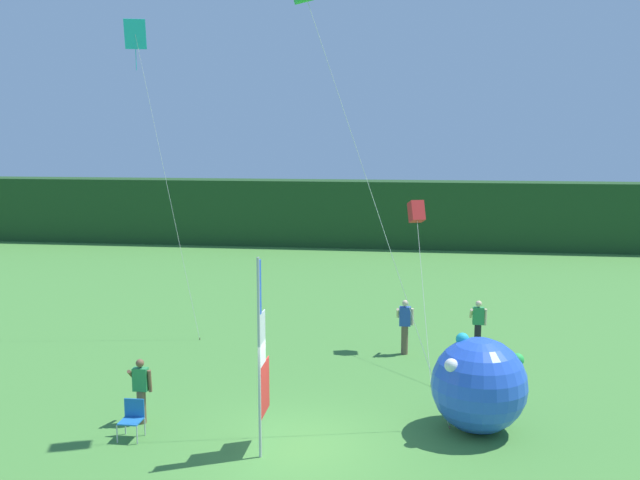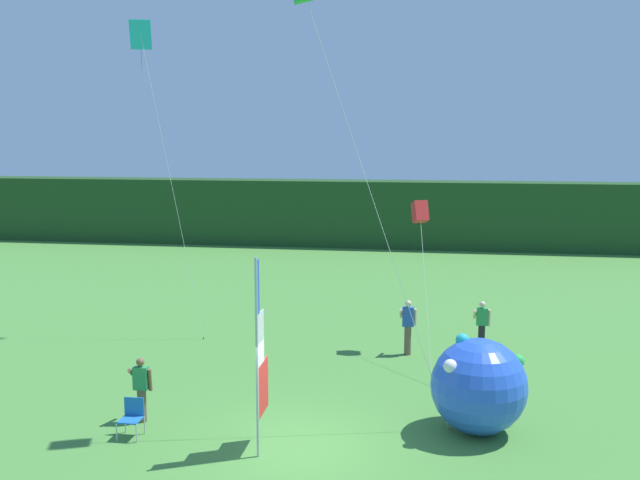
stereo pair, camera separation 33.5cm
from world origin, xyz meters
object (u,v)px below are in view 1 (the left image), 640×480
at_px(person_near_banner, 141,389).
at_px(kite_red_box_0, 416,212).
at_px(banner_flag, 262,359).
at_px(folding_chair, 132,416).
at_px(person_far_left, 405,325).
at_px(kite_cyan_diamond_1, 138,50).
at_px(person_mid_field, 478,324).
at_px(inflatable_balloon, 479,385).

relative_size(person_near_banner, kite_red_box_0, 0.33).
height_order(banner_flag, person_near_banner, banner_flag).
relative_size(person_near_banner, folding_chair, 1.82).
distance_m(person_far_left, kite_cyan_diamond_1, 12.97).
distance_m(person_mid_field, folding_chair, 11.77).
height_order(person_near_banner, person_far_left, person_far_left).
distance_m(banner_flag, inflatable_balloon, 5.26).
relative_size(person_near_banner, kite_cyan_diamond_1, 0.15).
distance_m(person_mid_field, inflatable_balloon, 6.65).
distance_m(inflatable_balloon, kite_red_box_0, 7.64).
bearing_deg(kite_red_box_0, person_mid_field, -1.94).
bearing_deg(banner_flag, kite_cyan_diamond_1, 123.79).
height_order(person_mid_field, inflatable_balloon, inflatable_balloon).
height_order(person_mid_field, folding_chair, person_mid_field).
bearing_deg(folding_chair, person_mid_field, 43.27).
height_order(person_near_banner, folding_chair, person_near_banner).
distance_m(person_near_banner, person_mid_field, 11.28).
relative_size(person_near_banner, person_mid_field, 0.99).
relative_size(person_near_banner, person_far_left, 0.91).
relative_size(person_far_left, kite_red_box_0, 0.36).
xyz_separation_m(kite_red_box_0, kite_cyan_diamond_1, (-9.56, 0.87, 5.35)).
bearing_deg(person_far_left, inflatable_balloon, -72.52).
bearing_deg(person_far_left, person_near_banner, -134.43).
distance_m(person_near_banner, person_far_left, 9.00).
xyz_separation_m(banner_flag, kite_red_box_0, (3.32, 8.46, 2.37)).
relative_size(person_mid_field, person_far_left, 0.92).
height_order(banner_flag, folding_chair, banner_flag).
bearing_deg(kite_cyan_diamond_1, folding_chair, -71.19).
xyz_separation_m(person_mid_field, person_far_left, (-2.37, -0.80, 0.08)).
bearing_deg(person_mid_field, person_far_left, -161.34).
height_order(banner_flag, kite_cyan_diamond_1, kite_cyan_diamond_1).
distance_m(person_near_banner, kite_cyan_diamond_1, 12.51).
height_order(person_far_left, kite_cyan_diamond_1, kite_cyan_diamond_1).
bearing_deg(kite_cyan_diamond_1, inflatable_balloon, -34.27).
bearing_deg(kite_cyan_diamond_1, person_near_banner, -70.07).
height_order(person_far_left, kite_red_box_0, kite_red_box_0).
xyz_separation_m(inflatable_balloon, kite_cyan_diamond_1, (-11.09, 7.56, 8.72)).
bearing_deg(folding_chair, banner_flag, -5.83).
distance_m(person_near_banner, kite_red_box_0, 10.49).
distance_m(folding_chair, kite_red_box_0, 11.15).
bearing_deg(person_near_banner, person_mid_field, 39.81).
relative_size(inflatable_balloon, kite_cyan_diamond_1, 0.21).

